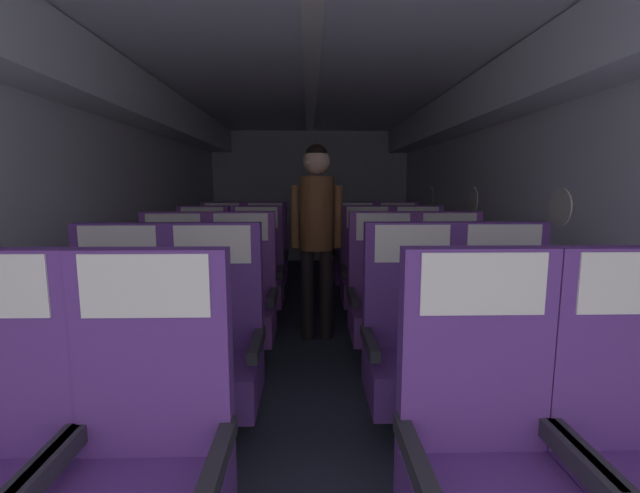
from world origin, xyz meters
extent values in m
cube|color=#2D3342|center=(0.00, 3.84, -0.01)|extent=(3.59, 8.08, 0.02)
cube|color=silver|center=(-1.70, 3.84, 1.13)|extent=(0.08, 7.68, 2.25)
cube|color=silver|center=(1.70, 3.84, 1.13)|extent=(0.08, 7.68, 2.25)
cube|color=silver|center=(0.00, 3.84, 2.25)|extent=(3.47, 7.68, 0.06)
cube|color=silver|center=(0.00, 7.70, 1.13)|extent=(3.47, 0.06, 2.25)
cube|color=silver|center=(-1.48, 3.84, 2.03)|extent=(0.35, 7.37, 0.36)
cube|color=silver|center=(1.48, 3.84, 2.03)|extent=(0.35, 7.37, 0.36)
cube|color=white|center=(0.00, 3.84, 2.21)|extent=(0.12, 6.91, 0.02)
cylinder|color=white|center=(1.65, 3.07, 1.17)|extent=(0.01, 0.26, 0.26)
cylinder|color=white|center=(1.65, 4.61, 1.17)|extent=(0.01, 0.26, 0.26)
cylinder|color=white|center=(1.65, 6.14, 1.17)|extent=(0.01, 0.26, 0.26)
cube|color=#5B3384|center=(-1.02, 1.60, 0.78)|extent=(0.50, 0.08, 0.69)
cube|color=#28282D|center=(-0.78, 1.41, 0.53)|extent=(0.05, 0.39, 0.06)
cube|color=#5B3384|center=(-0.53, 1.59, 0.78)|extent=(0.50, 0.08, 0.69)
cube|color=#28282D|center=(-0.29, 1.40, 0.53)|extent=(0.05, 0.39, 0.06)
cube|color=#28282D|center=(-0.77, 1.40, 0.53)|extent=(0.05, 0.39, 0.06)
cube|color=silver|center=(-0.53, 1.55, 1.01)|extent=(0.40, 0.01, 0.20)
cube|color=#5B3384|center=(1.02, 1.59, 0.78)|extent=(0.50, 0.08, 0.69)
cube|color=#28282D|center=(0.79, 1.40, 0.53)|extent=(0.05, 0.39, 0.06)
cube|color=silver|center=(1.02, 1.54, 1.01)|extent=(0.40, 0.01, 0.20)
cube|color=#5B3384|center=(0.52, 1.59, 0.78)|extent=(0.50, 0.08, 0.69)
cube|color=#28282D|center=(0.76, 1.40, 0.53)|extent=(0.05, 0.39, 0.06)
cube|color=#28282D|center=(0.29, 1.40, 0.53)|extent=(0.05, 0.39, 0.06)
cube|color=silver|center=(0.52, 1.55, 1.01)|extent=(0.40, 0.01, 0.20)
cube|color=#38383D|center=(-1.01, 2.32, 0.11)|extent=(0.18, 0.17, 0.22)
cube|color=#5B3384|center=(-1.01, 2.32, 0.33)|extent=(0.50, 0.47, 0.22)
cube|color=#5B3384|center=(-1.01, 2.51, 0.78)|extent=(0.50, 0.08, 0.69)
cube|color=#28282D|center=(-0.78, 2.32, 0.53)|extent=(0.05, 0.39, 0.06)
cube|color=#28282D|center=(-1.25, 2.32, 0.53)|extent=(0.05, 0.39, 0.06)
cube|color=silver|center=(-1.01, 2.47, 1.01)|extent=(0.40, 0.01, 0.20)
cube|color=#38383D|center=(-0.53, 2.32, 0.11)|extent=(0.18, 0.17, 0.22)
cube|color=#5B3384|center=(-0.53, 2.32, 0.33)|extent=(0.50, 0.47, 0.22)
cube|color=#5B3384|center=(-0.53, 2.51, 0.78)|extent=(0.50, 0.08, 0.69)
cube|color=#28282D|center=(-0.29, 2.32, 0.53)|extent=(0.05, 0.39, 0.06)
cube|color=#28282D|center=(-0.76, 2.32, 0.53)|extent=(0.05, 0.39, 0.06)
cube|color=silver|center=(-0.53, 2.47, 1.01)|extent=(0.40, 0.01, 0.20)
cube|color=#38383D|center=(1.02, 2.34, 0.11)|extent=(0.18, 0.17, 0.22)
cube|color=#5B3384|center=(1.02, 2.34, 0.33)|extent=(0.50, 0.47, 0.22)
cube|color=#5B3384|center=(1.02, 2.53, 0.78)|extent=(0.50, 0.08, 0.69)
cube|color=#28282D|center=(1.25, 2.34, 0.53)|extent=(0.05, 0.39, 0.06)
cube|color=#28282D|center=(0.78, 2.34, 0.53)|extent=(0.05, 0.39, 0.06)
cube|color=silver|center=(1.02, 2.48, 1.01)|extent=(0.40, 0.01, 0.20)
cube|color=#38383D|center=(0.52, 2.33, 0.11)|extent=(0.18, 0.17, 0.22)
cube|color=#5B3384|center=(0.52, 2.33, 0.33)|extent=(0.50, 0.47, 0.22)
cube|color=#5B3384|center=(0.52, 2.52, 0.78)|extent=(0.50, 0.08, 0.69)
cube|color=#28282D|center=(0.76, 2.33, 0.53)|extent=(0.05, 0.39, 0.06)
cube|color=#28282D|center=(0.28, 2.33, 0.53)|extent=(0.05, 0.39, 0.06)
cube|color=silver|center=(0.52, 2.47, 1.01)|extent=(0.40, 0.01, 0.20)
cube|color=#38383D|center=(-1.01, 3.24, 0.11)|extent=(0.18, 0.17, 0.22)
cube|color=#753D8E|center=(-1.01, 3.24, 0.33)|extent=(0.50, 0.47, 0.22)
cube|color=#753D8E|center=(-1.01, 3.43, 0.78)|extent=(0.50, 0.08, 0.69)
cube|color=#28282D|center=(-0.78, 3.24, 0.53)|extent=(0.05, 0.39, 0.06)
cube|color=#28282D|center=(-1.25, 3.24, 0.53)|extent=(0.05, 0.39, 0.06)
cube|color=silver|center=(-1.01, 3.38, 1.01)|extent=(0.40, 0.01, 0.20)
cube|color=#38383D|center=(-0.52, 3.25, 0.11)|extent=(0.18, 0.17, 0.22)
cube|color=#753D8E|center=(-0.52, 3.25, 0.33)|extent=(0.50, 0.47, 0.22)
cube|color=#753D8E|center=(-0.52, 3.44, 0.78)|extent=(0.50, 0.08, 0.69)
cube|color=#28282D|center=(-0.29, 3.25, 0.53)|extent=(0.05, 0.39, 0.06)
cube|color=#28282D|center=(-0.76, 3.25, 0.53)|extent=(0.05, 0.39, 0.06)
cube|color=silver|center=(-0.52, 3.39, 1.01)|extent=(0.40, 0.01, 0.20)
cube|color=#38383D|center=(1.02, 3.23, 0.11)|extent=(0.18, 0.17, 0.22)
cube|color=#753D8E|center=(1.02, 3.23, 0.33)|extent=(0.50, 0.47, 0.22)
cube|color=#753D8E|center=(1.02, 3.43, 0.78)|extent=(0.50, 0.08, 0.69)
cube|color=#28282D|center=(1.26, 3.23, 0.53)|extent=(0.05, 0.39, 0.06)
cube|color=#28282D|center=(0.78, 3.23, 0.53)|extent=(0.05, 0.39, 0.06)
cube|color=silver|center=(1.02, 3.38, 1.01)|extent=(0.40, 0.01, 0.20)
cube|color=#38383D|center=(0.52, 3.24, 0.11)|extent=(0.18, 0.17, 0.22)
cube|color=#753D8E|center=(0.52, 3.24, 0.33)|extent=(0.50, 0.47, 0.22)
cube|color=#753D8E|center=(0.52, 3.43, 0.78)|extent=(0.50, 0.08, 0.69)
cube|color=#28282D|center=(0.76, 3.24, 0.53)|extent=(0.05, 0.39, 0.06)
cube|color=#28282D|center=(0.29, 3.24, 0.53)|extent=(0.05, 0.39, 0.06)
cube|color=silver|center=(0.52, 3.39, 1.01)|extent=(0.40, 0.01, 0.20)
cube|color=#38383D|center=(-1.03, 4.15, 0.11)|extent=(0.18, 0.17, 0.22)
cube|color=#753D8E|center=(-1.03, 4.15, 0.33)|extent=(0.50, 0.47, 0.22)
cube|color=#753D8E|center=(-1.03, 4.34, 0.78)|extent=(0.50, 0.08, 0.69)
cube|color=#28282D|center=(-0.79, 4.15, 0.53)|extent=(0.05, 0.39, 0.06)
cube|color=#28282D|center=(-1.26, 4.15, 0.53)|extent=(0.05, 0.39, 0.06)
cube|color=silver|center=(-1.03, 4.30, 1.01)|extent=(0.40, 0.01, 0.20)
cube|color=#38383D|center=(-0.52, 4.16, 0.11)|extent=(0.18, 0.17, 0.22)
cube|color=#753D8E|center=(-0.52, 4.16, 0.33)|extent=(0.50, 0.47, 0.22)
cube|color=#753D8E|center=(-0.52, 4.36, 0.78)|extent=(0.50, 0.08, 0.69)
cube|color=#28282D|center=(-0.28, 4.16, 0.53)|extent=(0.05, 0.39, 0.06)
cube|color=#28282D|center=(-0.76, 4.16, 0.53)|extent=(0.05, 0.39, 0.06)
cube|color=silver|center=(-0.52, 4.31, 1.01)|extent=(0.40, 0.01, 0.20)
cube|color=#38383D|center=(1.02, 4.16, 0.11)|extent=(0.18, 0.17, 0.22)
cube|color=#753D8E|center=(1.02, 4.16, 0.33)|extent=(0.50, 0.47, 0.22)
cube|color=#753D8E|center=(1.02, 4.35, 0.78)|extent=(0.50, 0.08, 0.69)
cube|color=#28282D|center=(1.25, 4.16, 0.53)|extent=(0.05, 0.39, 0.06)
cube|color=#28282D|center=(0.78, 4.16, 0.53)|extent=(0.05, 0.39, 0.06)
cube|color=silver|center=(1.02, 4.30, 1.01)|extent=(0.40, 0.01, 0.20)
cube|color=#38383D|center=(0.53, 4.17, 0.11)|extent=(0.18, 0.17, 0.22)
cube|color=#753D8E|center=(0.53, 4.17, 0.33)|extent=(0.50, 0.47, 0.22)
cube|color=#753D8E|center=(0.53, 4.36, 0.78)|extent=(0.50, 0.08, 0.69)
cube|color=#28282D|center=(0.77, 4.17, 0.53)|extent=(0.05, 0.39, 0.06)
cube|color=#28282D|center=(0.29, 4.17, 0.53)|extent=(0.05, 0.39, 0.06)
cube|color=silver|center=(0.53, 4.31, 1.01)|extent=(0.40, 0.01, 0.20)
cube|color=#38383D|center=(-1.03, 5.08, 0.11)|extent=(0.18, 0.17, 0.22)
cube|color=#753D8E|center=(-1.03, 5.08, 0.33)|extent=(0.50, 0.47, 0.22)
cube|color=#753D8E|center=(-1.03, 5.27, 0.78)|extent=(0.50, 0.08, 0.69)
cube|color=#28282D|center=(-0.79, 5.08, 0.53)|extent=(0.05, 0.39, 0.06)
cube|color=#28282D|center=(-1.27, 5.08, 0.53)|extent=(0.05, 0.39, 0.06)
cube|color=silver|center=(-1.03, 5.23, 1.01)|extent=(0.40, 0.01, 0.20)
cube|color=#38383D|center=(-0.53, 5.08, 0.11)|extent=(0.18, 0.17, 0.22)
cube|color=#753D8E|center=(-0.53, 5.08, 0.33)|extent=(0.50, 0.47, 0.22)
cube|color=#753D8E|center=(-0.53, 5.28, 0.78)|extent=(0.50, 0.08, 0.69)
cube|color=#28282D|center=(-0.29, 5.08, 0.53)|extent=(0.05, 0.39, 0.06)
cube|color=#28282D|center=(-0.77, 5.08, 0.53)|extent=(0.05, 0.39, 0.06)
cube|color=silver|center=(-0.53, 5.23, 1.01)|extent=(0.40, 0.01, 0.20)
cube|color=#38383D|center=(1.01, 5.08, 0.11)|extent=(0.18, 0.17, 0.22)
cube|color=#753D8E|center=(1.01, 5.08, 0.33)|extent=(0.50, 0.47, 0.22)
cube|color=#753D8E|center=(1.01, 5.27, 0.78)|extent=(0.50, 0.08, 0.69)
cube|color=#28282D|center=(1.25, 5.08, 0.53)|extent=(0.05, 0.39, 0.06)
cube|color=#28282D|center=(0.78, 5.08, 0.53)|extent=(0.05, 0.39, 0.06)
cube|color=silver|center=(1.01, 5.22, 1.01)|extent=(0.40, 0.01, 0.20)
cube|color=#38383D|center=(0.52, 5.09, 0.11)|extent=(0.18, 0.17, 0.22)
cube|color=#753D8E|center=(0.52, 5.09, 0.33)|extent=(0.50, 0.47, 0.22)
cube|color=#753D8E|center=(0.52, 5.28, 0.78)|extent=(0.50, 0.08, 0.69)
cube|color=#28282D|center=(0.76, 5.09, 0.53)|extent=(0.05, 0.39, 0.06)
cube|color=#28282D|center=(0.28, 5.09, 0.53)|extent=(0.05, 0.39, 0.06)
cube|color=silver|center=(0.52, 5.24, 1.01)|extent=(0.40, 0.01, 0.20)
cylinder|color=black|center=(-0.04, 3.82, 0.39)|extent=(0.11, 0.11, 0.78)
cylinder|color=black|center=(0.12, 3.82, 0.39)|extent=(0.11, 0.11, 0.78)
cylinder|color=brown|center=(0.04, 3.82, 1.09)|extent=(0.28, 0.28, 0.61)
cylinder|color=brown|center=(-0.14, 3.82, 1.06)|extent=(0.07, 0.07, 0.52)
cylinder|color=brown|center=(0.22, 3.82, 1.06)|extent=(0.07, 0.07, 0.52)
sphere|color=tan|center=(0.04, 3.82, 1.51)|extent=(0.22, 0.22, 0.22)
sphere|color=black|center=(0.04, 3.82, 1.56)|extent=(0.19, 0.19, 0.19)
camera|label=1|loc=(-0.02, 0.25, 1.32)|focal=24.02mm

